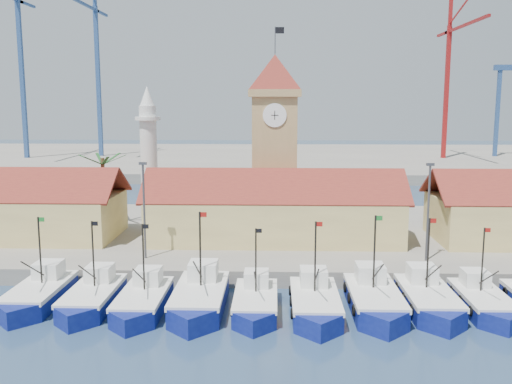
{
  "coord_description": "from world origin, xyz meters",
  "views": [
    {
      "loc": [
        0.06,
        -39.3,
        15.96
      ],
      "look_at": [
        -1.86,
        18.0,
        6.86
      ],
      "focal_mm": 40.0,
      "sensor_mm": 36.0,
      "label": 1
    }
  ],
  "objects_px": {
    "boat_0": "(38,296)",
    "boat_5": "(315,305)",
    "clock_tower": "(275,137)",
    "minaret": "(149,155)"
  },
  "relations": [
    {
      "from": "boat_0",
      "to": "clock_tower",
      "type": "bearing_deg",
      "value": 50.61
    },
    {
      "from": "clock_tower",
      "to": "minaret",
      "type": "bearing_deg",
      "value": 172.39
    },
    {
      "from": "clock_tower",
      "to": "boat_0",
      "type": "bearing_deg",
      "value": -129.39
    },
    {
      "from": "boat_0",
      "to": "boat_5",
      "type": "xyz_separation_m",
      "value": [
        21.8,
        -1.36,
        0.01
      ]
    },
    {
      "from": "boat_0",
      "to": "boat_5",
      "type": "distance_m",
      "value": 21.85
    },
    {
      "from": "boat_0",
      "to": "boat_5",
      "type": "height_order",
      "value": "boat_5"
    },
    {
      "from": "boat_5",
      "to": "clock_tower",
      "type": "xyz_separation_m",
      "value": [
        -3.16,
        24.06,
        11.19
      ]
    },
    {
      "from": "boat_0",
      "to": "minaret",
      "type": "relative_size",
      "value": 0.6
    },
    {
      "from": "boat_0",
      "to": "minaret",
      "type": "xyz_separation_m",
      "value": [
        3.64,
        24.71,
        8.97
      ]
    },
    {
      "from": "boat_0",
      "to": "boat_5",
      "type": "bearing_deg",
      "value": -3.58
    }
  ]
}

